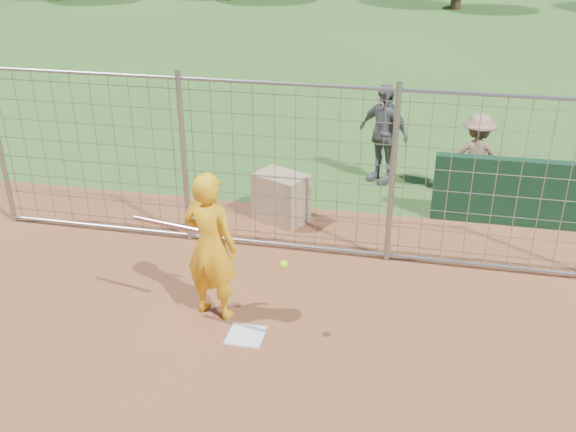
% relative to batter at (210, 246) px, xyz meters
% --- Properties ---
extents(ground, '(100.00, 100.00, 0.00)m').
position_rel_batter_xyz_m(ground, '(0.52, -0.19, -0.95)').
color(ground, '#2D591E').
rests_on(ground, ground).
extents(home_plate, '(0.43, 0.43, 0.02)m').
position_rel_batter_xyz_m(home_plate, '(0.52, -0.39, -0.94)').
color(home_plate, silver).
rests_on(home_plate, ground).
extents(dugout_wall, '(2.60, 0.20, 1.10)m').
position_rel_batter_xyz_m(dugout_wall, '(3.92, 3.41, -0.40)').
color(dugout_wall, '#11381E').
rests_on(dugout_wall, ground).
extents(batter, '(0.77, 0.59, 1.91)m').
position_rel_batter_xyz_m(batter, '(0.00, 0.00, 0.00)').
color(batter, '#F7AC15').
rests_on(batter, ground).
extents(bystander_b, '(1.14, 0.98, 1.83)m').
position_rel_batter_xyz_m(bystander_b, '(1.69, 4.80, -0.04)').
color(bystander_b, '#5D5E62').
rests_on(bystander_b, ground).
extents(bystander_c, '(1.02, 0.64, 1.51)m').
position_rel_batter_xyz_m(bystander_c, '(3.31, 4.35, -0.20)').
color(bystander_c, '#9B6F54').
rests_on(bystander_c, ground).
extents(equipment_bin, '(0.96, 0.83, 0.80)m').
position_rel_batter_xyz_m(equipment_bin, '(0.25, 2.76, -0.55)').
color(equipment_bin, tan).
rests_on(equipment_bin, ground).
extents(equipment_in_play, '(1.84, 0.23, 0.48)m').
position_rel_batter_xyz_m(equipment_in_play, '(-0.07, -0.31, 0.32)').
color(equipment_in_play, silver).
rests_on(equipment_in_play, ground).
extents(backstop_fence, '(9.08, 0.08, 2.60)m').
position_rel_batter_xyz_m(backstop_fence, '(0.52, 1.81, 0.31)').
color(backstop_fence, gray).
rests_on(backstop_fence, ground).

